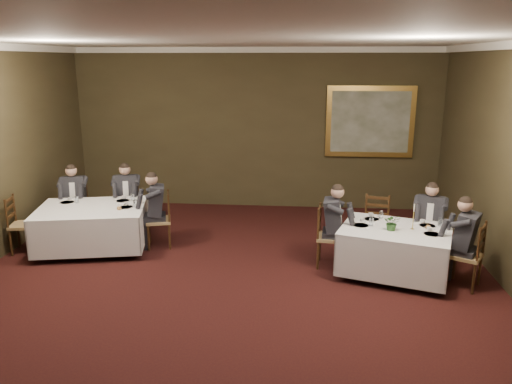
% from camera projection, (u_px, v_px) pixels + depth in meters
% --- Properties ---
extents(ground, '(10.00, 10.00, 0.00)m').
position_uv_depth(ground, '(222.00, 311.00, 6.64)').
color(ground, black).
rests_on(ground, ground).
extents(ceiling, '(8.00, 10.00, 0.10)m').
position_uv_depth(ceiling, '(216.00, 36.00, 5.74)').
color(ceiling, silver).
rests_on(ceiling, back_wall).
extents(back_wall, '(8.00, 0.10, 3.50)m').
position_uv_depth(back_wall, '(256.00, 129.00, 11.00)').
color(back_wall, '#372F1B').
rests_on(back_wall, ground).
extents(crown_molding, '(8.00, 10.00, 0.12)m').
position_uv_depth(crown_molding, '(216.00, 42.00, 5.75)').
color(crown_molding, white).
rests_on(crown_molding, back_wall).
extents(table_main, '(1.90, 1.65, 0.67)m').
position_uv_depth(table_main, '(395.00, 248.00, 7.62)').
color(table_main, black).
rests_on(table_main, ground).
extents(table_second, '(2.06, 1.72, 0.67)m').
position_uv_depth(table_second, '(92.00, 225.00, 8.71)').
color(table_second, black).
rests_on(table_second, ground).
extents(chair_main_backleft, '(0.52, 0.51, 1.00)m').
position_uv_depth(chair_main_backleft, '(375.00, 237.00, 8.56)').
color(chair_main_backleft, '#967A4C').
rests_on(chair_main_backleft, ground).
extents(chair_main_backright, '(0.54, 0.53, 1.00)m').
position_uv_depth(chair_main_backright, '(427.00, 244.00, 8.24)').
color(chair_main_backright, '#967A4C').
rests_on(chair_main_backright, ground).
extents(diner_main_backright, '(0.52, 0.58, 1.35)m').
position_uv_depth(diner_main_backright, '(428.00, 231.00, 8.17)').
color(diner_main_backright, black).
rests_on(diner_main_backright, chair_main_backright).
extents(chair_main_endleft, '(0.46, 0.48, 1.00)m').
position_uv_depth(chair_main_endleft, '(329.00, 249.00, 8.04)').
color(chair_main_endleft, '#967A4C').
rests_on(chair_main_endleft, ground).
extents(diner_main_endleft, '(0.52, 0.45, 1.35)m').
position_uv_depth(diner_main_endleft, '(331.00, 236.00, 7.98)').
color(diner_main_endleft, black).
rests_on(diner_main_endleft, chair_main_endleft).
extents(chair_main_endright, '(0.58, 0.59, 1.00)m').
position_uv_depth(chair_main_endright, '(465.00, 268.00, 7.29)').
color(chair_main_endright, '#967A4C').
rests_on(chair_main_endright, ground).
extents(diner_main_endright, '(0.62, 0.59, 1.35)m').
position_uv_depth(diner_main_endright, '(466.00, 254.00, 7.23)').
color(diner_main_endright, black).
rests_on(diner_main_endright, chair_main_endright).
extents(chair_sec_backleft, '(0.53, 0.51, 1.00)m').
position_uv_depth(chair_sec_backleft, '(77.00, 218.00, 9.60)').
color(chair_sec_backleft, '#967A4C').
rests_on(chair_sec_backleft, ground).
extents(diner_sec_backleft, '(0.50, 0.56, 1.35)m').
position_uv_depth(diner_sec_backleft, '(76.00, 207.00, 9.53)').
color(diner_sec_backleft, black).
rests_on(diner_sec_backleft, chair_sec_backleft).
extents(chair_sec_backright, '(0.52, 0.51, 1.00)m').
position_uv_depth(chair_sec_backright, '(129.00, 216.00, 9.70)').
color(chair_sec_backright, '#967A4C').
rests_on(chair_sec_backright, ground).
extents(diner_sec_backright, '(0.50, 0.56, 1.35)m').
position_uv_depth(diner_sec_backright, '(128.00, 205.00, 9.63)').
color(diner_sec_backright, black).
rests_on(diner_sec_backright, chair_sec_backright).
extents(chair_sec_endright, '(0.52, 0.54, 1.00)m').
position_uv_depth(chair_sec_endright, '(160.00, 231.00, 8.88)').
color(chair_sec_endright, '#967A4C').
rests_on(chair_sec_endright, ground).
extents(diner_sec_endright, '(0.57, 0.51, 1.35)m').
position_uv_depth(diner_sec_endright, '(158.00, 219.00, 8.81)').
color(diner_sec_endright, black).
rests_on(diner_sec_endright, chair_sec_endright).
extents(chair_sec_endleft, '(0.50, 0.51, 1.00)m').
position_uv_depth(chair_sec_endleft, '(25.00, 236.00, 8.63)').
color(chair_sec_endleft, '#967A4C').
rests_on(chair_sec_endleft, ground).
extents(centerpiece, '(0.27, 0.24, 0.27)m').
position_uv_depth(centerpiece, '(392.00, 222.00, 7.44)').
color(centerpiece, '#2D5926').
rests_on(centerpiece, table_main).
extents(candlestick, '(0.06, 0.06, 0.41)m').
position_uv_depth(candlestick, '(413.00, 220.00, 7.48)').
color(candlestick, gold).
rests_on(candlestick, table_main).
extents(place_setting_table_main, '(0.33, 0.31, 0.14)m').
position_uv_depth(place_setting_table_main, '(374.00, 217.00, 8.02)').
color(place_setting_table_main, white).
rests_on(place_setting_table_main, table_main).
extents(place_setting_table_second, '(0.33, 0.31, 0.14)m').
position_uv_depth(place_setting_table_second, '(70.00, 200.00, 8.95)').
color(place_setting_table_second, white).
rests_on(place_setting_table_second, table_second).
extents(painting, '(1.87, 0.09, 1.52)m').
position_uv_depth(painting, '(370.00, 122.00, 10.67)').
color(painting, gold).
rests_on(painting, back_wall).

